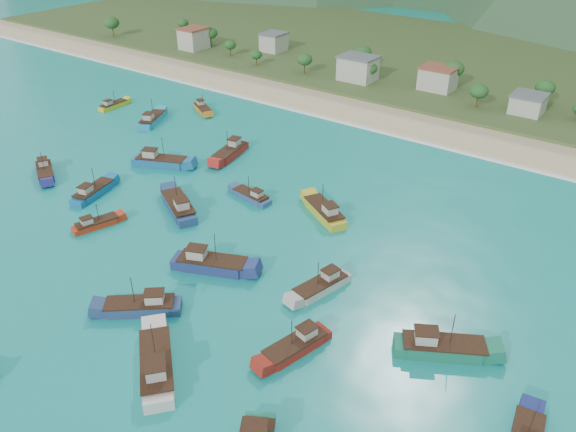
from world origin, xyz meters
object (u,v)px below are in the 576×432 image
Objects in this scene: boat_12 at (324,212)px; boat_26 at (230,153)px; boat_3 at (321,287)px; boat_0 at (441,348)px; boat_2 at (211,264)px; boat_23 at (157,366)px; boat_11 at (179,207)px; boat_24 at (142,307)px; boat_15 at (152,120)px; boat_25 at (93,192)px; boat_18 at (161,162)px; boat_13 at (113,106)px; boat_1 at (96,224)px; boat_20 at (251,197)px; boat_17 at (296,346)px; boat_4 at (203,109)px; boat_9 at (45,172)px.

boat_12 is 0.97× the size of boat_26.
boat_26 reaches higher than boat_3.
boat_2 is (-37.67, -3.88, 0.03)m from boat_0.
boat_0 reaches higher than boat_12.
boat_23 is at bearing 111.31° from boat_26.
boat_26 is at bearing 48.16° from boat_11.
boat_12 is at bearing -28.90° from boat_11.
boat_15 is at bearing 6.76° from boat_24.
boat_25 is 31.82m from boat_26.
boat_2 is 1.20× the size of boat_24.
boat_13 is at bearing -139.72° from boat_18.
boat_11 is at bearing -29.75° from boat_13.
boat_18 reaches higher than boat_0.
boat_15 is (-30.39, 41.31, 0.31)m from boat_1.
boat_25 is at bearing -26.49° from boat_18.
boat_12 reaches higher than boat_20.
boat_12 is at bearing 143.99° from boat_2.
boat_20 is at bearing 73.85° from boat_1.
boat_11 is at bearing -5.02° from boat_24.
boat_4 is at bearing -24.88° from boat_17.
boat_2 is 1.20× the size of boat_17.
boat_23 reaches higher than boat_2.
boat_23 is at bearing -78.45° from boat_0.
boat_3 is (17.45, 5.83, -0.25)m from boat_2.
boat_2 is (25.78, 2.61, 0.44)m from boat_1.
boat_12 is at bearing 93.46° from boat_4.
boat_3 is at bearing -68.20° from boat_11.
boat_2 reaches higher than boat_0.
boat_12 is at bearing 58.57° from boat_1.
boat_13 is at bearing 149.48° from boat_15.
boat_9 is 0.97× the size of boat_24.
boat_11 reaches higher than boat_4.
boat_12 reaches higher than boat_9.
boat_26 is (47.53, -5.37, 0.32)m from boat_13.
boat_13 is (-79.52, 15.38, -0.31)m from boat_12.
boat_20 is 0.85× the size of boat_24.
boat_23 is at bearing 69.19° from boat_4.
boat_4 is 0.76× the size of boat_26.
boat_23 is (61.24, -73.32, 0.42)m from boat_4.
boat_24 is at bearing -68.87° from boat_15.
boat_12 reaches higher than boat_13.
boat_20 is 21.20m from boat_26.
boat_23 is (83.35, -60.87, 0.46)m from boat_13.
boat_9 is at bearing -108.24° from boat_15.
boat_18 is (-57.14, 29.14, 0.21)m from boat_17.
boat_11 is 1.05× the size of boat_26.
boat_18 reaches higher than boat_4.
boat_15 is at bearing -16.12° from boat_17.
boat_24 is at bearing 105.84° from boat_26.
boat_13 is at bearing -17.97° from boat_26.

